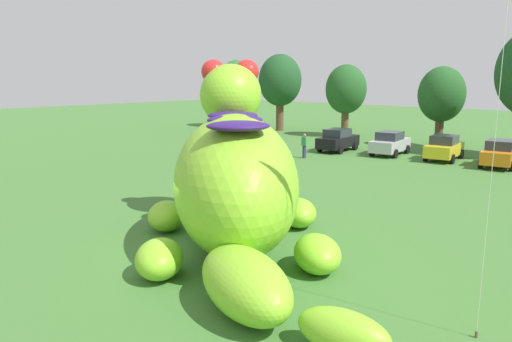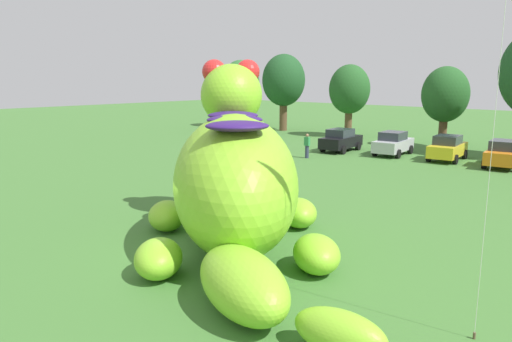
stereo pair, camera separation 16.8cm
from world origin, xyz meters
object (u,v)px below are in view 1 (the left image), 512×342
Objects in this scene: spectator_near_inflatable at (258,143)px; spectator_far_side at (304,146)px; car_yellow at (444,148)px; car_orange at (500,153)px; car_black at (338,140)px; car_silver at (390,143)px; giant_inflatable_creature at (236,181)px.

spectator_far_side is (3.47, 0.95, 0.00)m from spectator_near_inflatable.
car_yellow and car_orange have the same top height.
car_black and car_orange have the same top height.
car_silver is at bearing 13.86° from car_black.
giant_inflatable_creature is 22.60m from car_black.
spectator_far_side is at bearing -143.48° from car_yellow.
spectator_far_side is (-11.22, -5.47, -0.01)m from car_orange.
car_black is at bearing 113.94° from giant_inflatable_creature.
spectator_far_side is (-7.63, -5.65, -0.01)m from car_yellow.
spectator_near_inflatable is at bearing -164.76° from spectator_far_side.
giant_inflatable_creature is at bearing -86.06° from car_yellow.
car_silver is at bearing -174.24° from car_yellow.
car_black is at bearing 90.05° from spectator_far_side.
spectator_far_side is at bearing 119.31° from giant_inflatable_creature.
car_silver is 7.39m from car_orange.
car_black is 2.48× the size of spectator_near_inflatable.
spectator_near_inflatable is at bearing 129.44° from giant_inflatable_creature.
car_black reaches higher than spectator_far_side.
car_orange is at bearing -2.99° from car_yellow.
car_black is 0.99× the size of car_silver.
spectator_near_inflatable is (-12.62, 15.34, -1.44)m from giant_inflatable_creature.
car_orange is 2.50× the size of spectator_near_inflatable.
car_silver and car_yellow have the same top height.
car_silver reaches higher than spectator_near_inflatable.
car_black is (-9.15, 20.61, -1.43)m from giant_inflatable_creature.
car_yellow is 3.59m from car_orange.
giant_inflatable_creature reaches higher than car_orange.
giant_inflatable_creature is at bearing -50.56° from spectator_near_inflatable.
car_yellow is 1.00× the size of car_orange.
giant_inflatable_creature is 18.74m from spectator_far_side.
car_silver is 2.49× the size of spectator_near_inflatable.
car_silver is (-5.31, 21.56, -1.43)m from giant_inflatable_creature.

